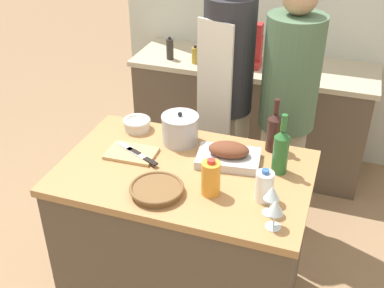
# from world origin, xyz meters

# --- Properties ---
(kitchen_island) EXTENTS (1.26, 0.80, 0.93)m
(kitchen_island) POSITION_xyz_m (0.00, 0.00, 0.47)
(kitchen_island) COLOR brown
(kitchen_island) RESTS_ON ground_plane
(back_counter) EXTENTS (1.88, 0.60, 0.90)m
(back_counter) POSITION_xyz_m (0.00, 1.59, 0.45)
(back_counter) COLOR brown
(back_counter) RESTS_ON ground_plane
(back_wall) EXTENTS (2.38, 0.10, 2.55)m
(back_wall) POSITION_xyz_m (0.00, 1.94, 1.27)
(back_wall) COLOR silver
(back_wall) RESTS_ON ground_plane
(roasting_pan) EXTENTS (0.34, 0.25, 0.11)m
(roasting_pan) POSITION_xyz_m (0.19, 0.14, 0.97)
(roasting_pan) COLOR #BCBCC1
(roasting_pan) RESTS_ON kitchen_island
(wicker_basket) EXTENTS (0.26, 0.26, 0.04)m
(wicker_basket) POSITION_xyz_m (-0.05, -0.23, 0.95)
(wicker_basket) COLOR brown
(wicker_basket) RESTS_ON kitchen_island
(cutting_board) EXTENTS (0.26, 0.18, 0.02)m
(cutting_board) POSITION_xyz_m (-0.31, 0.04, 0.94)
(cutting_board) COLOR tan
(cutting_board) RESTS_ON kitchen_island
(stock_pot) EXTENTS (0.20, 0.20, 0.19)m
(stock_pot) POSITION_xyz_m (-0.11, 0.24, 1.01)
(stock_pot) COLOR #B7B7BC
(stock_pot) RESTS_ON kitchen_island
(mixing_bowl) EXTENTS (0.16, 0.16, 0.07)m
(mixing_bowl) POSITION_xyz_m (-0.39, 0.29, 0.97)
(mixing_bowl) COLOR beige
(mixing_bowl) RESTS_ON kitchen_island
(juice_jug) EXTENTS (0.09, 0.09, 0.19)m
(juice_jug) POSITION_xyz_m (0.18, -0.14, 1.02)
(juice_jug) COLOR orange
(juice_jug) RESTS_ON kitchen_island
(milk_jug) EXTENTS (0.08, 0.08, 0.16)m
(milk_jug) POSITION_xyz_m (0.42, -0.11, 1.01)
(milk_jug) COLOR white
(milk_jug) RESTS_ON kitchen_island
(wine_bottle_green) EXTENTS (0.08, 0.08, 0.32)m
(wine_bottle_green) POSITION_xyz_m (0.45, 0.14, 1.06)
(wine_bottle_green) COLOR #28662D
(wine_bottle_green) RESTS_ON kitchen_island
(wine_bottle_dark) EXTENTS (0.08, 0.08, 0.30)m
(wine_bottle_dark) POSITION_xyz_m (0.38, 0.33, 1.05)
(wine_bottle_dark) COLOR #381E19
(wine_bottle_dark) RESTS_ON kitchen_island
(wine_glass_left) EXTENTS (0.07, 0.07, 0.14)m
(wine_glass_left) POSITION_xyz_m (0.51, -0.28, 1.03)
(wine_glass_left) COLOR silver
(wine_glass_left) RESTS_ON kitchen_island
(wine_glass_right) EXTENTS (0.07, 0.07, 0.15)m
(wine_glass_right) POSITION_xyz_m (0.47, -0.20, 1.04)
(wine_glass_right) COLOR silver
(wine_glass_right) RESTS_ON kitchen_island
(knife_chef) EXTENTS (0.22, 0.12, 0.01)m
(knife_chef) POSITION_xyz_m (-0.23, 0.01, 0.95)
(knife_chef) COLOR #B7B7BC
(knife_chef) RESTS_ON cutting_board
(knife_paring) EXTENTS (0.16, 0.10, 0.01)m
(knife_paring) POSITION_xyz_m (-0.32, 0.06, 0.95)
(knife_paring) COLOR #B7B7BC
(knife_paring) RESTS_ON cutting_board
(stand_mixer) EXTENTS (0.18, 0.14, 0.34)m
(stand_mixer) POSITION_xyz_m (-0.02, 1.51, 1.04)
(stand_mixer) COLOR #B22323
(stand_mixer) RESTS_ON back_counter
(condiment_bottle_tall) EXTENTS (0.05, 0.05, 0.14)m
(condiment_bottle_tall) POSITION_xyz_m (-0.43, 1.43, 0.96)
(condiment_bottle_tall) COLOR #B28E2D
(condiment_bottle_tall) RESTS_ON back_counter
(condiment_bottle_short) EXTENTS (0.06, 0.06, 0.18)m
(condiment_bottle_short) POSITION_xyz_m (-0.64, 1.45, 0.98)
(condiment_bottle_short) COLOR #332D28
(condiment_bottle_short) RESTS_ON back_counter
(person_cook_aproned) EXTENTS (0.33, 0.35, 1.80)m
(person_cook_aproned) POSITION_xyz_m (-0.01, 0.83, 1.01)
(person_cook_aproned) COLOR beige
(person_cook_aproned) RESTS_ON ground_plane
(person_cook_guest) EXTENTS (0.34, 0.34, 1.72)m
(person_cook_guest) POSITION_xyz_m (0.38, 0.82, 0.96)
(person_cook_guest) COLOR beige
(person_cook_guest) RESTS_ON ground_plane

